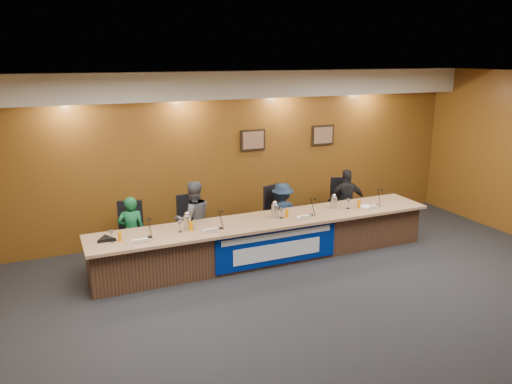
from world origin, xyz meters
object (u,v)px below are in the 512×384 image
panelist_b (194,219)px  banner (277,246)px  office_chair_a (131,238)px  office_chair_b (192,229)px  carafe_mid (275,211)px  panelist_d (346,201)px  carafe_right (334,203)px  office_chair_c (280,217)px  panelist_a (132,232)px  panelist_c (282,213)px  carafe_left (187,222)px  dais_body (267,240)px  speakerphone (106,239)px  office_chair_d (343,208)px

panelist_b → banner: bearing=137.1°
office_chair_a → office_chair_b: same height
carafe_mid → panelist_d: bearing=18.1°
banner → office_chair_a: (-2.22, 1.13, 0.10)m
panelist_b → carafe_right: size_ratio=6.41×
office_chair_c → carafe_mid: bearing=-141.0°
panelist_a → office_chair_c: (2.82, 0.10, -0.14)m
panelist_c → panelist_d: 1.43m
panelist_a → office_chair_c: panelist_a is taller
panelist_c → carafe_left: panelist_c is taller
panelist_c → panelist_d: (1.43, 0.00, 0.07)m
panelist_a → office_chair_c: size_ratio=2.57×
dais_body → panelist_c: 0.89m
panelist_b → office_chair_c: panelist_b is taller
carafe_left → panelist_c: bearing=16.8°
carafe_right → office_chair_c: bearing=139.4°
panelist_b → speakerphone: size_ratio=4.33×
office_chair_a → carafe_right: (3.59, -0.66, 0.38)m
office_chair_d → panelist_c: bearing=-162.5°
panelist_a → carafe_right: size_ratio=5.71×
speakerphone → panelist_a: bearing=51.9°
banner → panelist_a: (-2.22, 1.03, 0.24)m
carafe_right → dais_body: bearing=-177.9°
dais_body → panelist_a: bearing=164.6°
dais_body → banner: 0.42m
panelist_b → office_chair_d: size_ratio=2.89×
office_chair_a → speakerphone: 0.91m
carafe_mid → speakerphone: carafe_mid is taller
panelist_a → office_chair_c: 2.82m
panelist_d → office_chair_d: bearing=-70.6°
panelist_a → carafe_right: (3.59, -0.56, 0.24)m
panelist_b → office_chair_c: 1.75m
office_chair_c → carafe_right: 1.08m
panelist_d → carafe_left: (-3.45, -0.61, 0.22)m
panelist_d → office_chair_b: 3.17m
panelist_b → carafe_mid: 1.43m
carafe_mid → carafe_right: 1.23m
dais_body → office_chair_a: dais_body is taller
panelist_d → office_chair_b: (-3.17, 0.10, -0.17)m
panelist_b → carafe_mid: size_ratio=5.96×
panelist_a → carafe_left: size_ratio=5.30×
panelist_b → office_chair_a: 1.10m
banner → panelist_b: size_ratio=1.59×
office_chair_a → carafe_right: carafe_right is taller
panelist_b → office_chair_a: panelist_b is taller
speakerphone → panelist_c: bearing=10.5°
panelist_c → carafe_right: 0.99m
panelist_b → office_chair_a: bearing=-6.2°
panelist_b → carafe_right: panelist_b is taller
banner → office_chair_b: (-1.14, 1.13, 0.10)m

